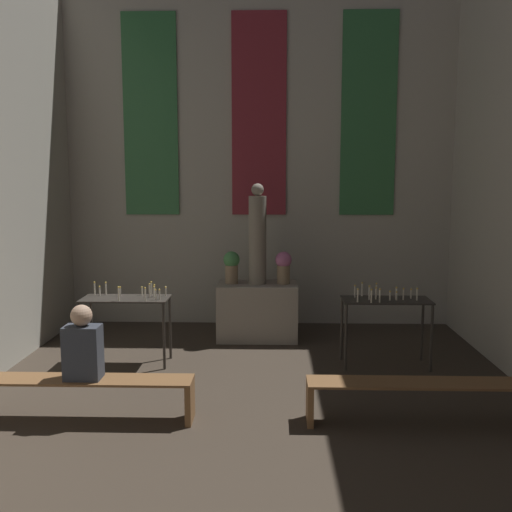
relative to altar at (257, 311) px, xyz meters
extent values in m
cube|color=#B2AD9E|center=(0.00, 1.02, 2.47)|extent=(6.60, 0.12, 5.81)
cube|color=#33723F|center=(-1.78, 0.94, 3.05)|extent=(0.89, 0.03, 3.25)
cube|color=maroon|center=(0.00, 0.94, 3.05)|extent=(0.89, 0.03, 3.25)
cube|color=#33723F|center=(1.78, 0.94, 3.05)|extent=(0.89, 0.03, 3.25)
cube|color=gray|center=(0.00, 0.00, 0.00)|extent=(1.22, 0.71, 0.86)
cylinder|color=gray|center=(0.00, 0.00, 1.10)|extent=(0.27, 0.27, 1.33)
sphere|color=gray|center=(0.00, 0.00, 1.86)|extent=(0.19, 0.19, 0.19)
cylinder|color=#937A5B|center=(-0.40, 0.00, 0.57)|extent=(0.20, 0.20, 0.28)
sphere|color=#4C9351|center=(-0.40, 0.00, 0.80)|extent=(0.25, 0.25, 0.25)
cylinder|color=#937A5B|center=(0.40, 0.00, 0.57)|extent=(0.20, 0.20, 0.28)
sphere|color=#C66B9E|center=(0.40, 0.00, 0.80)|extent=(0.25, 0.25, 0.25)
cube|color=#332D28|center=(-1.71, -1.26, 0.45)|extent=(1.14, 0.50, 0.02)
cylinder|color=#332D28|center=(-2.25, -1.48, 0.01)|extent=(0.04, 0.04, 0.87)
cylinder|color=#332D28|center=(-1.17, -1.48, 0.01)|extent=(0.04, 0.04, 0.87)
cylinder|color=#332D28|center=(-2.25, -1.04, 0.01)|extent=(0.04, 0.04, 0.87)
cylinder|color=#332D28|center=(-1.17, -1.04, 0.01)|extent=(0.04, 0.04, 0.87)
cylinder|color=silver|center=(-1.41, -1.43, 0.54)|extent=(0.02, 0.02, 0.15)
sphere|color=#F9CC4C|center=(-1.41, -1.43, 0.63)|extent=(0.02, 0.02, 0.02)
cylinder|color=silver|center=(-2.09, -1.12, 0.52)|extent=(0.02, 0.02, 0.11)
sphere|color=#F9CC4C|center=(-2.09, -1.12, 0.58)|extent=(0.02, 0.02, 0.02)
cylinder|color=silver|center=(-1.34, -1.16, 0.53)|extent=(0.02, 0.02, 0.14)
sphere|color=#F9CC4C|center=(-1.34, -1.16, 0.62)|extent=(0.02, 0.02, 0.02)
cylinder|color=silver|center=(-1.53, -1.08, 0.51)|extent=(0.02, 0.02, 0.10)
sphere|color=#F9CC4C|center=(-1.53, -1.08, 0.57)|extent=(0.02, 0.02, 0.02)
cylinder|color=silver|center=(-2.17, -1.09, 0.54)|extent=(0.02, 0.02, 0.16)
sphere|color=#F9CC4C|center=(-2.17, -1.09, 0.63)|extent=(0.02, 0.02, 0.02)
cylinder|color=silver|center=(-1.34, -1.21, 0.53)|extent=(0.02, 0.02, 0.13)
sphere|color=#F9CC4C|center=(-1.34, -1.21, 0.60)|extent=(0.02, 0.02, 0.02)
cylinder|color=silver|center=(-1.28, -1.39, 0.52)|extent=(0.02, 0.02, 0.12)
sphere|color=#F9CC4C|center=(-1.28, -1.39, 0.60)|extent=(0.02, 0.02, 0.02)
cylinder|color=silver|center=(-1.24, -1.36, 0.52)|extent=(0.02, 0.02, 0.12)
sphere|color=#F9CC4C|center=(-1.24, -1.36, 0.59)|extent=(0.02, 0.02, 0.02)
cylinder|color=silver|center=(-1.40, -1.21, 0.54)|extent=(0.02, 0.02, 0.16)
sphere|color=#F9CC4C|center=(-1.40, -1.21, 0.64)|extent=(0.02, 0.02, 0.02)
cylinder|color=silver|center=(-1.74, -1.46, 0.55)|extent=(0.02, 0.02, 0.17)
sphere|color=#F9CC4C|center=(-1.74, -1.46, 0.64)|extent=(0.02, 0.02, 0.02)
cylinder|color=silver|center=(-2.02, -1.06, 0.54)|extent=(0.02, 0.02, 0.15)
sphere|color=#F9CC4C|center=(-2.02, -1.06, 0.63)|extent=(0.02, 0.02, 0.02)
cylinder|color=silver|center=(-1.81, -1.12, 0.51)|extent=(0.02, 0.02, 0.10)
sphere|color=#F9CC4C|center=(-1.81, -1.12, 0.58)|extent=(0.02, 0.02, 0.02)
cylinder|color=silver|center=(-1.20, -1.12, 0.51)|extent=(0.02, 0.02, 0.11)
sphere|color=#F9CC4C|center=(-1.20, -1.12, 0.58)|extent=(0.02, 0.02, 0.02)
cylinder|color=silver|center=(-1.41, -1.06, 0.54)|extent=(0.02, 0.02, 0.16)
sphere|color=#F9CC4C|center=(-1.41, -1.06, 0.64)|extent=(0.02, 0.02, 0.02)
cube|color=#332D28|center=(1.71, -1.26, 0.45)|extent=(1.14, 0.50, 0.02)
cylinder|color=#332D28|center=(1.17, -1.48, 0.01)|extent=(0.04, 0.04, 0.87)
cylinder|color=#332D28|center=(2.25, -1.48, 0.01)|extent=(0.04, 0.04, 0.87)
cylinder|color=#332D28|center=(1.17, -1.04, 0.01)|extent=(0.04, 0.04, 0.87)
cylinder|color=#332D28|center=(2.25, -1.04, 0.01)|extent=(0.04, 0.04, 0.87)
cylinder|color=silver|center=(1.43, -1.06, 0.55)|extent=(0.02, 0.02, 0.17)
sphere|color=#F9CC4C|center=(1.43, -1.06, 0.64)|extent=(0.02, 0.02, 0.02)
cylinder|color=silver|center=(1.32, -1.15, 0.54)|extent=(0.02, 0.02, 0.15)
sphere|color=#F9CC4C|center=(1.32, -1.15, 0.62)|extent=(0.02, 0.02, 0.02)
cylinder|color=silver|center=(1.57, -1.26, 0.53)|extent=(0.02, 0.02, 0.14)
sphere|color=#F9CC4C|center=(1.57, -1.26, 0.61)|extent=(0.02, 0.02, 0.02)
cylinder|color=silver|center=(2.09, -1.32, 0.53)|extent=(0.02, 0.02, 0.14)
sphere|color=#F9CC4C|center=(2.09, -1.32, 0.62)|extent=(0.02, 0.02, 0.02)
cylinder|color=silver|center=(1.60, -1.14, 0.55)|extent=(0.02, 0.02, 0.17)
sphere|color=#F9CC4C|center=(1.60, -1.14, 0.65)|extent=(0.02, 0.02, 0.02)
cylinder|color=silver|center=(1.48, -1.48, 0.54)|extent=(0.02, 0.02, 0.16)
sphere|color=#F9CC4C|center=(1.48, -1.48, 0.63)|extent=(0.02, 0.02, 0.02)
cylinder|color=silver|center=(1.83, -1.31, 0.51)|extent=(0.02, 0.02, 0.09)
sphere|color=#F9CC4C|center=(1.83, -1.31, 0.57)|extent=(0.02, 0.02, 0.02)
cylinder|color=silver|center=(1.59, -1.46, 0.54)|extent=(0.02, 0.02, 0.16)
sphere|color=#F9CC4C|center=(1.59, -1.46, 0.63)|extent=(0.02, 0.02, 0.02)
cylinder|color=silver|center=(1.31, -1.44, 0.54)|extent=(0.02, 0.02, 0.15)
sphere|color=#F9CC4C|center=(1.31, -1.44, 0.63)|extent=(0.02, 0.02, 0.02)
cylinder|color=silver|center=(1.83, -1.27, 0.53)|extent=(0.02, 0.02, 0.15)
sphere|color=#F9CC4C|center=(1.83, -1.27, 0.62)|extent=(0.02, 0.02, 0.02)
cylinder|color=silver|center=(1.74, -1.32, 0.51)|extent=(0.02, 0.02, 0.11)
sphere|color=#F9CC4C|center=(1.74, -1.32, 0.58)|extent=(0.02, 0.02, 0.02)
cylinder|color=silver|center=(2.04, -1.20, 0.52)|extent=(0.02, 0.02, 0.11)
sphere|color=#F9CC4C|center=(2.04, -1.20, 0.58)|extent=(0.02, 0.02, 0.02)
cylinder|color=silver|center=(1.48, -1.28, 0.54)|extent=(0.02, 0.02, 0.16)
sphere|color=#F9CC4C|center=(1.48, -1.28, 0.64)|extent=(0.02, 0.02, 0.02)
cylinder|color=silver|center=(1.92, -1.28, 0.53)|extent=(0.02, 0.02, 0.13)
sphere|color=#F9CC4C|center=(1.92, -1.28, 0.61)|extent=(0.02, 0.02, 0.02)
cube|color=brown|center=(-1.75, -3.07, 0.00)|extent=(2.35, 0.36, 0.03)
cube|color=brown|center=(-0.61, -3.07, -0.22)|extent=(0.06, 0.32, 0.41)
cube|color=brown|center=(1.75, -3.07, 0.00)|extent=(2.35, 0.36, 0.03)
cube|color=brown|center=(0.61, -3.07, -0.22)|extent=(0.06, 0.32, 0.41)
cube|color=#383D47|center=(-1.68, -3.07, 0.28)|extent=(0.36, 0.24, 0.55)
sphere|color=tan|center=(-1.68, -3.07, 0.66)|extent=(0.22, 0.22, 0.22)
camera|label=1|loc=(0.22, -8.57, 2.01)|focal=40.00mm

